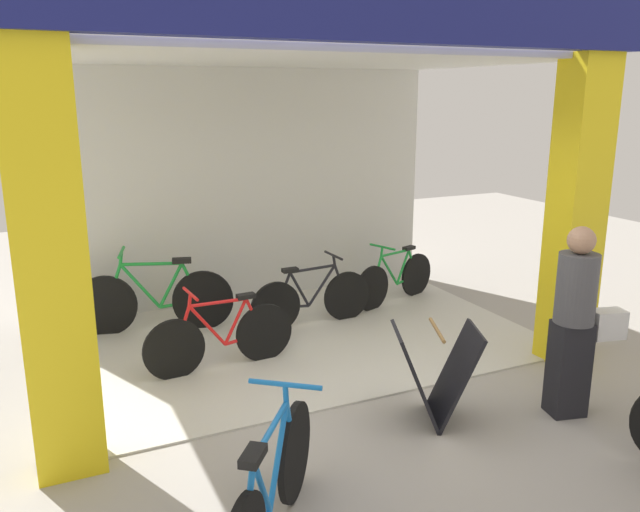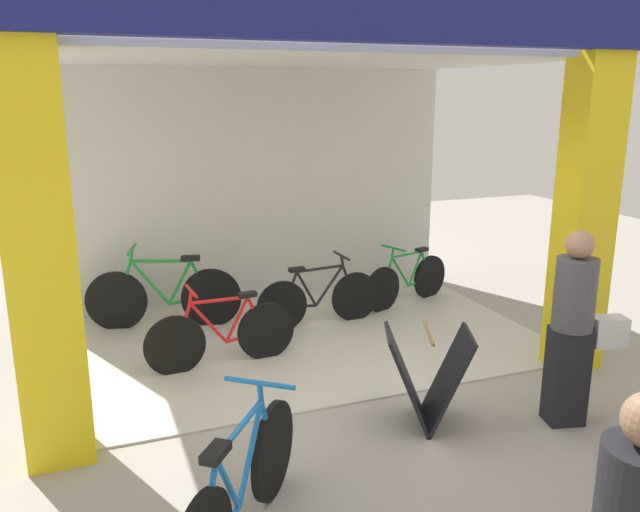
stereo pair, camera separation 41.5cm
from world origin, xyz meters
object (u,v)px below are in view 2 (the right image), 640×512
at_px(bicycle_inside_2, 165,296).
at_px(bicycle_parked_0, 241,490).
at_px(bicycle_inside_1, 407,281).
at_px(bicycle_inside_3, 319,299).
at_px(sandwich_board_sign, 427,378).
at_px(pedestrian_0, 574,327).
at_px(bicycle_inside_0, 222,335).

bearing_deg(bicycle_inside_2, bicycle_parked_0, -91.24).
xyz_separation_m(bicycle_inside_1, bicycle_inside_3, (-1.33, -0.33, 0.01)).
bearing_deg(sandwich_board_sign, bicycle_parked_0, -153.30).
distance_m(bicycle_inside_1, pedestrian_0, 3.21).
distance_m(bicycle_inside_3, sandwich_board_sign, 2.46).
height_order(bicycle_inside_2, bicycle_inside_3, bicycle_inside_2).
bearing_deg(bicycle_inside_2, bicycle_inside_3, -18.69).
relative_size(bicycle_inside_1, bicycle_inside_2, 0.81).
relative_size(bicycle_parked_0, sandwich_board_sign, 1.65).
xyz_separation_m(bicycle_inside_2, bicycle_parked_0, (-0.08, -3.92, -0.01)).
relative_size(bicycle_inside_0, bicycle_inside_3, 1.00).
distance_m(bicycle_parked_0, sandwich_board_sign, 1.98).
bearing_deg(bicycle_inside_1, bicycle_inside_3, -166.18).
height_order(bicycle_inside_0, pedestrian_0, pedestrian_0).
xyz_separation_m(bicycle_inside_2, pedestrian_0, (2.80, -3.40, 0.44)).
bearing_deg(bicycle_inside_0, bicycle_inside_2, 106.25).
height_order(bicycle_inside_2, pedestrian_0, pedestrian_0).
height_order(bicycle_parked_0, pedestrian_0, pedestrian_0).
bearing_deg(bicycle_inside_3, sandwich_board_sign, -89.96).
bearing_deg(sandwich_board_sign, bicycle_inside_1, 64.53).
bearing_deg(bicycle_inside_1, sandwich_board_sign, -115.47).
height_order(bicycle_inside_1, bicycle_inside_3, bicycle_inside_3).
height_order(bicycle_parked_0, sandwich_board_sign, bicycle_parked_0).
bearing_deg(sandwich_board_sign, pedestrian_0, -18.68).
height_order(bicycle_inside_0, bicycle_parked_0, bicycle_parked_0).
height_order(bicycle_inside_2, sandwich_board_sign, bicycle_inside_2).
xyz_separation_m(bicycle_inside_1, bicycle_inside_2, (-3.01, 0.24, 0.07)).
bearing_deg(bicycle_inside_3, bicycle_inside_2, 161.31).
bearing_deg(bicycle_inside_1, pedestrian_0, -93.87).
bearing_deg(bicycle_parked_0, bicycle_inside_1, 49.89).
relative_size(bicycle_inside_0, bicycle_parked_0, 1.11).
distance_m(bicycle_inside_3, bicycle_parked_0, 3.78).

